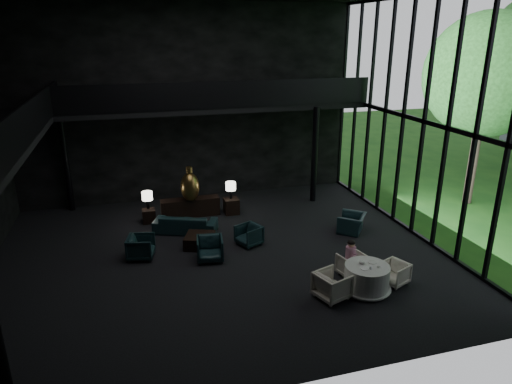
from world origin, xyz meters
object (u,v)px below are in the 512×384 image
object	(u,v)px
table_lamp_right	(231,187)
dining_table	(366,280)
side_table_left	(149,216)
dining_chair_east	(394,273)
dining_chair_west	(332,283)
side_table_right	(231,206)
bronze_urn	(190,186)
table_lamp_left	(147,197)
lounge_armchair_south	(210,247)
coffee_table	(200,241)
sofa	(185,220)
console	(190,207)
dining_chair_north	(352,264)
lounge_armchair_west	(141,245)
window_armchair	(352,221)
child	(351,250)
lounge_armchair_east	(249,234)

from	to	relation	value
table_lamp_right	dining_table	world-z (taller)	table_lamp_right
side_table_left	dining_chair_east	bearing A→B (deg)	-45.33
dining_chair_east	dining_chair_west	xyz separation A→B (m)	(-2.02, -0.21, 0.12)
side_table_right	table_lamp_right	distance (m)	0.79
bronze_urn	table_lamp_left	bearing A→B (deg)	176.77
bronze_urn	side_table_right	world-z (taller)	bronze_urn
bronze_urn	dining_chair_east	bearing A→B (deg)	-53.39
table_lamp_right	lounge_armchair_south	bearing A→B (deg)	-112.57
coffee_table	bronze_urn	bearing A→B (deg)	87.88
sofa	dining_chair_east	bearing A→B (deg)	156.66
side_table_left	side_table_right	bearing A→B (deg)	0.57
console	dining_table	world-z (taller)	dining_table
lounge_armchair_south	dining_chair_north	xyz separation A→B (m)	(3.83, -2.12, -0.08)
bronze_urn	lounge_armchair_west	bearing A→B (deg)	-124.82
window_armchair	child	distance (m)	3.16
side_table_left	child	xyz separation A→B (m)	(5.46, -5.67, 0.51)
console	side_table_right	size ratio (longest dim) A/B	3.66
lounge_armchair_east	window_armchair	xyz separation A→B (m)	(3.83, 0.01, 0.04)
side_table_right	lounge_armchair_east	distance (m)	2.94
sofa	coffee_table	bearing A→B (deg)	124.22
coffee_table	table_lamp_right	bearing A→B (deg)	57.40
lounge_armchair_south	window_armchair	distance (m)	5.34
side_table_left	sofa	xyz separation A→B (m)	(1.21, -1.26, 0.20)
side_table_right	lounge_armchair_east	world-z (taller)	lounge_armchair_east
dining_table	dining_chair_west	size ratio (longest dim) A/B	1.56
coffee_table	dining_chair_west	distance (m)	5.05
lounge_armchair_west	dining_chair_north	world-z (taller)	lounge_armchair_west
dining_chair_west	side_table_right	bearing A→B (deg)	-8.75
lounge_armchair_west	coffee_table	world-z (taller)	lounge_armchair_west
console	table_lamp_right	xyz separation A→B (m)	(1.60, -0.14, 0.74)
console	dining_table	distance (m)	7.85
sofa	lounge_armchair_south	size ratio (longest dim) A/B	2.68
sofa	coffee_table	world-z (taller)	sofa
side_table_left	dining_table	distance (m)	8.59
side_table_left	sofa	bearing A→B (deg)	-46.18
side_table_right	window_armchair	xyz separation A→B (m)	(3.75, -2.93, 0.11)
table_lamp_left	lounge_armchair_east	xyz separation A→B (m)	(3.12, -2.99, -0.63)
coffee_table	dining_chair_east	bearing A→B (deg)	-38.50
sofa	dining_chair_north	xyz separation A→B (m)	(4.28, -4.50, -0.10)
table_lamp_right	dining_table	distance (m)	7.10
console	lounge_armchair_south	distance (m)	3.85
side_table_left	table_lamp_left	world-z (taller)	table_lamp_left
side_table_right	sofa	xyz separation A→B (m)	(-1.99, -1.30, 0.16)
coffee_table	dining_chair_north	size ratio (longest dim) A/B	1.27
side_table_right	dining_chair_east	bearing A→B (deg)	-63.72
sofa	lounge_armchair_south	bearing A→B (deg)	122.38
sofa	dining_chair_east	world-z (taller)	sofa
bronze_urn	lounge_armchair_south	size ratio (longest dim) A/B	1.50
window_armchair	table_lamp_left	bearing A→B (deg)	-74.77
console	table_lamp_right	bearing A→B (deg)	-4.99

